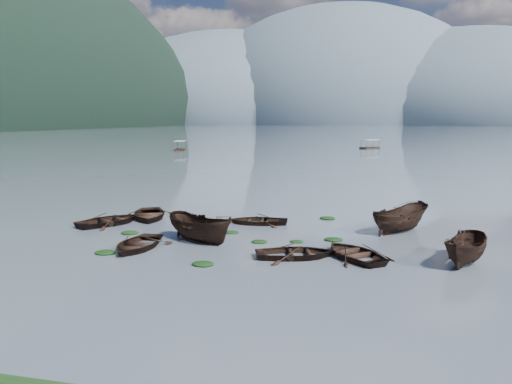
% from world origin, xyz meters
% --- Properties ---
extents(ground_plane, '(2400.00, 2400.00, 0.00)m').
position_xyz_m(ground_plane, '(0.00, 0.00, 0.00)').
color(ground_plane, '#545E69').
extents(haze_mtn_a, '(520.00, 520.00, 280.00)m').
position_xyz_m(haze_mtn_a, '(-260.00, 900.00, 0.00)').
color(haze_mtn_a, '#475666').
rests_on(haze_mtn_a, ground).
extents(haze_mtn_b, '(520.00, 520.00, 340.00)m').
position_xyz_m(haze_mtn_b, '(-60.00, 900.00, 0.00)').
color(haze_mtn_b, '#475666').
rests_on(haze_mtn_b, ground).
extents(haze_mtn_c, '(520.00, 520.00, 260.00)m').
position_xyz_m(haze_mtn_c, '(140.00, 900.00, 0.00)').
color(haze_mtn_c, '#475666').
rests_on(haze_mtn_c, ground).
extents(rowboat_0, '(3.15, 4.35, 0.89)m').
position_xyz_m(rowboat_0, '(-4.48, 2.74, 0.00)').
color(rowboat_0, black).
rests_on(rowboat_0, ground).
extents(rowboat_1, '(5.15, 5.61, 0.95)m').
position_xyz_m(rowboat_1, '(-9.28, 8.19, 0.00)').
color(rowboat_1, black).
rests_on(rowboat_1, ground).
extents(rowboat_2, '(5.28, 4.09, 1.93)m').
position_xyz_m(rowboat_2, '(-1.61, 5.03, 0.00)').
color(rowboat_2, black).
rests_on(rowboat_2, ground).
extents(rowboat_3, '(4.97, 5.21, 0.88)m').
position_xyz_m(rowboat_3, '(7.22, 3.73, 0.00)').
color(rowboat_3, black).
rests_on(rowboat_3, ground).
extents(rowboat_4, '(4.90, 4.14, 0.86)m').
position_xyz_m(rowboat_4, '(4.30, 3.02, 0.00)').
color(rowboat_4, black).
rests_on(rowboat_4, ground).
extents(rowboat_5, '(3.15, 4.70, 1.70)m').
position_xyz_m(rowboat_5, '(12.62, 3.90, 0.00)').
color(rowboat_5, black).
rests_on(rowboat_5, ground).
extents(rowboat_6, '(5.00, 5.71, 0.99)m').
position_xyz_m(rowboat_6, '(-7.60, 10.69, 0.00)').
color(rowboat_6, black).
rests_on(rowboat_6, ground).
extents(rowboat_7, '(4.36, 3.38, 0.83)m').
position_xyz_m(rowboat_7, '(0.45, 10.78, 0.00)').
color(rowboat_7, black).
rests_on(rowboat_7, ground).
extents(rowboat_8, '(4.55, 5.16, 1.95)m').
position_xyz_m(rowboat_8, '(9.75, 10.51, 0.00)').
color(rowboat_8, black).
rests_on(rowboat_8, ground).
extents(weed_clump_0, '(1.10, 0.90, 0.24)m').
position_xyz_m(weed_clump_0, '(-5.66, 1.36, 0.00)').
color(weed_clump_0, black).
rests_on(weed_clump_0, ground).
extents(weed_clump_1, '(0.94, 0.76, 0.21)m').
position_xyz_m(weed_clump_1, '(1.74, 5.65, 0.00)').
color(weed_clump_1, black).
rests_on(weed_clump_1, ground).
extents(weed_clump_2, '(1.10, 0.88, 0.24)m').
position_xyz_m(weed_clump_2, '(0.11, 0.58, 0.00)').
color(weed_clump_2, black).
rests_on(weed_clump_2, ground).
extents(weed_clump_3, '(0.81, 0.68, 0.18)m').
position_xyz_m(weed_clump_3, '(3.82, 6.21, 0.00)').
color(weed_clump_3, black).
rests_on(weed_clump_3, ground).
extents(weed_clump_4, '(1.10, 0.87, 0.23)m').
position_xyz_m(weed_clump_4, '(5.87, 7.15, 0.00)').
color(weed_clump_4, black).
rests_on(weed_clump_4, ground).
extents(weed_clump_5, '(1.12, 0.90, 0.24)m').
position_xyz_m(weed_clump_5, '(-6.61, 5.92, 0.00)').
color(weed_clump_5, black).
rests_on(weed_clump_5, ground).
extents(weed_clump_6, '(0.96, 0.80, 0.20)m').
position_xyz_m(weed_clump_6, '(-0.53, 7.62, 0.00)').
color(weed_clump_6, black).
rests_on(weed_clump_6, ground).
extents(weed_clump_7, '(1.11, 0.89, 0.24)m').
position_xyz_m(weed_clump_7, '(4.89, 13.51, 0.00)').
color(weed_clump_7, black).
rests_on(weed_clump_7, ground).
extents(pontoon_left, '(3.65, 5.97, 2.13)m').
position_xyz_m(pontoon_left, '(-36.39, 86.95, 0.00)').
color(pontoon_left, black).
rests_on(pontoon_left, ground).
extents(pontoon_centre, '(5.08, 5.61, 2.06)m').
position_xyz_m(pontoon_centre, '(6.32, 105.99, 0.00)').
color(pontoon_centre, black).
rests_on(pontoon_centre, ground).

